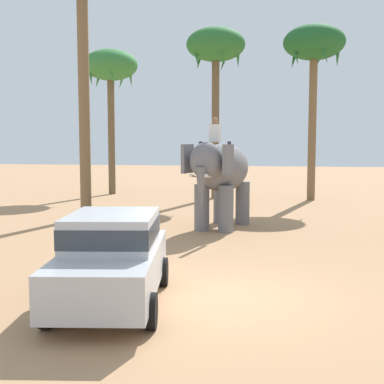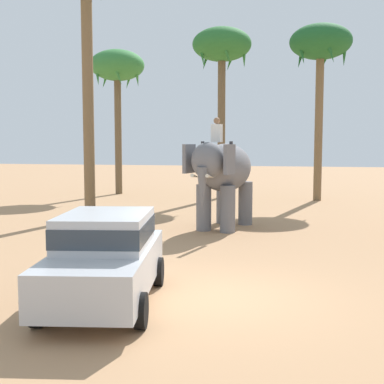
{
  "view_description": "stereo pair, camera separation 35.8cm",
  "coord_description": "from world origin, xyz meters",
  "px_view_note": "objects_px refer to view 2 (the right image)",
  "views": [
    {
      "loc": [
        1.27,
        -9.66,
        2.98
      ],
      "look_at": [
        -1.48,
        4.76,
        1.6
      ],
      "focal_mm": 47.62,
      "sensor_mm": 36.0,
      "label": 1
    },
    {
      "loc": [
        1.62,
        -9.59,
        2.98
      ],
      "look_at": [
        -1.48,
        4.76,
        1.6
      ],
      "focal_mm": 47.62,
      "sensor_mm": 36.0,
      "label": 2
    }
  ],
  "objects_px": {
    "car_sedan_foreground": "(106,254)",
    "palm_tree_behind_elephant": "(321,48)",
    "elephant_with_mahout": "(223,172)",
    "palm_tree_far_back": "(117,70)",
    "palm_tree_left_of_road": "(222,50)"
  },
  "relations": [
    {
      "from": "palm_tree_far_back",
      "to": "elephant_with_mahout",
      "type": "bearing_deg",
      "value": -54.34
    },
    {
      "from": "palm_tree_left_of_road",
      "to": "palm_tree_behind_elephant",
      "type": "bearing_deg",
      "value": -1.77
    },
    {
      "from": "car_sedan_foreground",
      "to": "palm_tree_behind_elephant",
      "type": "bearing_deg",
      "value": 76.91
    },
    {
      "from": "palm_tree_left_of_road",
      "to": "palm_tree_far_back",
      "type": "bearing_deg",
      "value": 170.37
    },
    {
      "from": "car_sedan_foreground",
      "to": "palm_tree_far_back",
      "type": "xyz_separation_m",
      "value": [
        -7.2,
        20.11,
        6.43
      ]
    },
    {
      "from": "car_sedan_foreground",
      "to": "palm_tree_behind_elephant",
      "type": "xyz_separation_m",
      "value": [
        4.38,
        18.86,
        7.02
      ]
    },
    {
      "from": "palm_tree_behind_elephant",
      "to": "palm_tree_far_back",
      "type": "relative_size",
      "value": 1.08
    },
    {
      "from": "elephant_with_mahout",
      "to": "car_sedan_foreground",
      "type": "bearing_deg",
      "value": -95.45
    },
    {
      "from": "palm_tree_left_of_road",
      "to": "elephant_with_mahout",
      "type": "bearing_deg",
      "value": -80.76
    },
    {
      "from": "palm_tree_left_of_road",
      "to": "palm_tree_far_back",
      "type": "height_order",
      "value": "palm_tree_left_of_road"
    },
    {
      "from": "palm_tree_left_of_road",
      "to": "palm_tree_far_back",
      "type": "xyz_separation_m",
      "value": [
        -6.4,
        1.09,
        -0.69
      ]
    },
    {
      "from": "car_sedan_foreground",
      "to": "elephant_with_mahout",
      "type": "distance_m",
      "value": 9.0
    },
    {
      "from": "palm_tree_behind_elephant",
      "to": "palm_tree_far_back",
      "type": "xyz_separation_m",
      "value": [
        -11.58,
        1.25,
        -0.59
      ]
    },
    {
      "from": "car_sedan_foreground",
      "to": "palm_tree_behind_elephant",
      "type": "distance_m",
      "value": 20.6
    },
    {
      "from": "car_sedan_foreground",
      "to": "palm_tree_behind_elephant",
      "type": "height_order",
      "value": "palm_tree_behind_elephant"
    }
  ]
}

